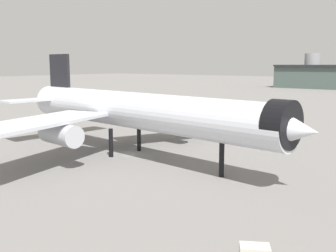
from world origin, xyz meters
The scene contains 4 objects.
ground centered at (0.00, 0.00, 0.00)m, with size 900.00×900.00×0.00m, color slate.
airliner_near_gate centered at (1.78, -0.55, 8.02)m, with size 65.40×59.36×18.21m.
service_truck_front centered at (-34.49, 10.83, 1.59)m, with size 5.18×5.76×3.00m.
baggage_tug_wing centered at (-16.88, 32.37, 0.97)m, with size 3.50×2.57×1.85m.
Camera 1 is at (47.89, -50.58, 16.11)m, focal length 41.86 mm.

